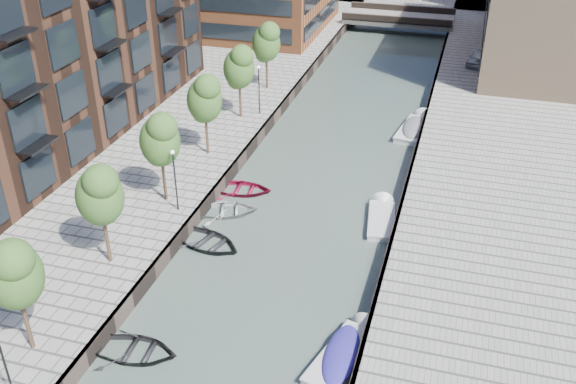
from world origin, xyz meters
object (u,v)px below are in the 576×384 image
at_px(sloop_3, 226,213).
at_px(motorboat_4, 415,128).
at_px(tree_4, 204,97).
at_px(tree_6, 266,41).
at_px(tree_1, 13,271).
at_px(tree_2, 99,193).
at_px(tree_3, 160,138).
at_px(bridge, 399,18).
at_px(motorboat_2, 381,217).
at_px(sloop_1, 135,354).
at_px(sloop_4, 207,245).
at_px(tree_5, 239,66).
at_px(motorboat_0, 346,352).
at_px(car, 479,58).
at_px(sloop_2, 241,192).

relative_size(sloop_3, motorboat_4, 0.70).
height_order(tree_4, tree_6, same).
relative_size(tree_1, tree_2, 1.00).
bearing_deg(tree_3, bridge, 79.75).
bearing_deg(motorboat_2, sloop_1, -121.21).
relative_size(sloop_3, sloop_4, 0.90).
height_order(tree_5, motorboat_0, tree_5).
bearing_deg(motorboat_0, tree_1, -161.84).
bearing_deg(tree_2, sloop_4, 47.28).
distance_m(sloop_4, motorboat_2, 11.28).
relative_size(tree_3, sloop_3, 1.43).
relative_size(tree_1, tree_3, 1.00).
relative_size(tree_4, tree_6, 1.00).
distance_m(tree_5, sloop_1, 27.07).
height_order(tree_5, sloop_3, tree_5).
distance_m(tree_1, tree_2, 7.00).
height_order(tree_3, sloop_3, tree_3).
bearing_deg(car, motorboat_4, -91.51).
distance_m(tree_5, motorboat_0, 27.71).
bearing_deg(tree_3, tree_5, 90.00).
bearing_deg(sloop_1, tree_4, 7.75).
height_order(bridge, sloop_4, bridge).
xyz_separation_m(tree_3, sloop_4, (3.90, -2.77, -5.31)).
bearing_deg(sloop_2, tree_2, 154.07).
relative_size(sloop_1, car, 1.03).
bearing_deg(car, tree_1, -97.23).
height_order(motorboat_4, car, car).
distance_m(sloop_2, sloop_4, 6.63).
distance_m(tree_3, motorboat_0, 17.51).
relative_size(motorboat_0, motorboat_2, 1.10).
bearing_deg(sloop_2, tree_3, 129.09).
relative_size(bridge, tree_3, 2.18).
distance_m(tree_2, sloop_1, 8.52).
xyz_separation_m(bridge, tree_3, (-8.50, -47.00, 3.92)).
bearing_deg(bridge, sloop_1, -94.20).
distance_m(tree_3, car, 37.97).
distance_m(tree_6, sloop_2, 18.33).
bearing_deg(motorboat_2, tree_5, 141.25).
bearing_deg(tree_2, tree_5, 90.00).
bearing_deg(tree_3, motorboat_0, -34.44).
bearing_deg(motorboat_0, sloop_1, -164.11).
distance_m(sloop_1, sloop_4, 9.45).
bearing_deg(tree_6, car, 33.38).
relative_size(tree_4, motorboat_0, 1.11).
bearing_deg(sloop_4, motorboat_4, -10.19).
xyz_separation_m(sloop_2, motorboat_0, (10.12, -13.32, 0.21)).
relative_size(bridge, tree_2, 2.18).
relative_size(bridge, sloop_1, 3.05).
distance_m(tree_2, car, 44.20).
height_order(tree_5, sloop_4, tree_5).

